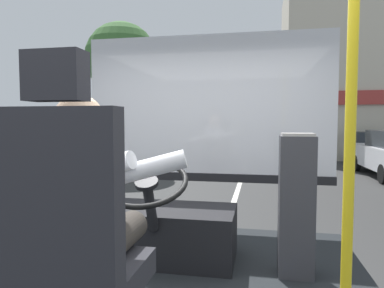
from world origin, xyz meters
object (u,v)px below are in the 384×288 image
fare_box (296,205)px  parked_car_silver (367,146)px  driver_seat (75,248)px  handrail_pole (350,151)px  steering_console (164,231)px  bus_driver (87,201)px

fare_box → parked_car_silver: bearing=72.5°
driver_seat → handrail_pole: bearing=13.8°
parked_car_silver → steering_console: bearing=-111.3°
bus_driver → steering_console: (0.00, 1.21, -0.51)m
fare_box → parked_car_silver: size_ratio=0.23×
steering_console → handrail_pole: size_ratio=0.58×
driver_seat → handrail_pole: 1.19m
bus_driver → parked_car_silver: size_ratio=0.19×
driver_seat → parked_car_silver: 15.85m
driver_seat → bus_driver: driver_seat is taller
fare_box → handrail_pole: bearing=-83.6°
fare_box → steering_console: bearing=174.5°
driver_seat → parked_car_silver: size_ratio=0.31×
driver_seat → parked_car_silver: driver_seat is taller
steering_console → handrail_pole: 1.68m
driver_seat → bus_driver: (-0.00, 0.11, 0.16)m
steering_console → handrail_pole: bearing=-44.0°
handrail_pole → bus_driver: bearing=-171.8°
steering_console → handrail_pole: handrail_pole is taller
bus_driver → handrail_pole: 1.12m
bus_driver → fare_box: (0.98, 1.12, -0.24)m
steering_console → parked_car_silver: (5.30, 13.61, -0.20)m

